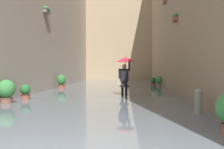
% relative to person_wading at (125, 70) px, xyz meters
% --- Properties ---
extents(ground_plane, '(62.84, 62.84, 0.00)m').
position_rel_person_wading_xyz_m(ground_plane, '(0.99, -3.59, -1.36)').
color(ground_plane, '#605B56').
extents(flood_water, '(7.95, 31.14, 0.15)m').
position_rel_person_wading_xyz_m(flood_water, '(0.99, -3.59, -1.28)').
color(flood_water, slate).
rests_on(flood_water, ground_plane).
extents(building_facade_right, '(2.04, 29.14, 10.33)m').
position_rel_person_wading_xyz_m(building_facade_right, '(5.46, -3.58, 3.81)').
color(building_facade_right, '#A89989').
rests_on(building_facade_right, ground_plane).
extents(building_facade_far, '(10.75, 1.80, 12.87)m').
position_rel_person_wading_xyz_m(building_facade_far, '(0.99, -17.06, 5.08)').
color(building_facade_far, tan).
rests_on(building_facade_far, ground_plane).
extents(person_wading, '(0.90, 0.90, 2.03)m').
position_rel_person_wading_xyz_m(person_wading, '(0.00, 0.00, 0.00)').
color(person_wading, '#2D2319').
rests_on(person_wading, ground_plane).
extents(potted_plant_near_right, '(0.64, 0.64, 1.02)m').
position_rel_person_wading_xyz_m(potted_plant_near_right, '(4.29, 3.08, -0.78)').
color(potted_plant_near_right, brown).
rests_on(potted_plant_near_right, ground_plane).
extents(potted_plant_near_left, '(0.49, 0.49, 0.70)m').
position_rel_person_wading_xyz_m(potted_plant_near_left, '(-2.06, -7.81, -0.98)').
color(potted_plant_near_left, '#9E563D').
rests_on(potted_plant_near_left, ground_plane).
extents(potted_plant_far_left, '(0.47, 0.47, 0.90)m').
position_rel_person_wading_xyz_m(potted_plant_far_left, '(-2.23, -5.57, -0.83)').
color(potted_plant_far_left, '#66605B').
rests_on(potted_plant_far_left, ground_plane).
extents(potted_plant_far_right, '(0.42, 0.42, 0.77)m').
position_rel_person_wading_xyz_m(potted_plant_far_right, '(4.06, 1.89, -0.95)').
color(potted_plant_far_right, brown).
rests_on(potted_plant_far_right, ground_plane).
extents(potted_plant_mid_right, '(0.56, 0.56, 1.02)m').
position_rel_person_wading_xyz_m(potted_plant_mid_right, '(4.08, -3.89, -0.80)').
color(potted_plant_mid_right, brown).
rests_on(potted_plant_mid_right, ground_plane).
extents(mooring_bollard, '(0.23, 0.23, 0.87)m').
position_rel_person_wading_xyz_m(mooring_bollard, '(-2.18, 4.82, -0.92)').
color(mooring_bollard, gray).
rests_on(mooring_bollard, ground_plane).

